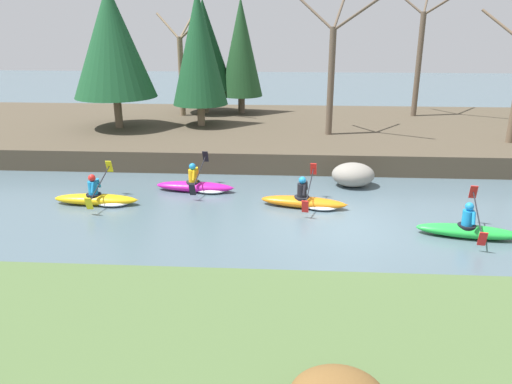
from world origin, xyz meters
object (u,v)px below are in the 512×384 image
kayaker_middle (307,201)px  boulder_midstream (353,175)px  kayaker_trailing (198,186)px  kayaker_lead (469,230)px  kayaker_far_back (99,199)px

kayaker_middle → boulder_midstream: size_ratio=1.86×
kayaker_middle → boulder_midstream: (1.70, 2.25, 0.23)m
kayaker_trailing → kayaker_lead: bearing=-18.1°
kayaker_trailing → kayaker_far_back: size_ratio=1.01×
kayaker_lead → kayaker_middle: (-4.32, 2.02, -0.02)m
kayaker_lead → boulder_midstream: 5.02m
kayaker_trailing → kayaker_middle: bearing=-15.1°
kayaker_lead → kayaker_trailing: 8.70m
kayaker_middle → kayaker_trailing: size_ratio=1.00×
kayaker_middle → kayaker_far_back: (-6.64, -0.15, 0.00)m
kayaker_far_back → kayaker_middle: bearing=2.2°
kayaker_far_back → boulder_midstream: kayaker_far_back is taller
kayaker_lead → boulder_midstream: size_ratio=1.86×
kayaker_trailing → kayaker_far_back: (-2.94, -1.47, 0.00)m
kayaker_lead → kayaker_far_back: bearing=-179.8°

